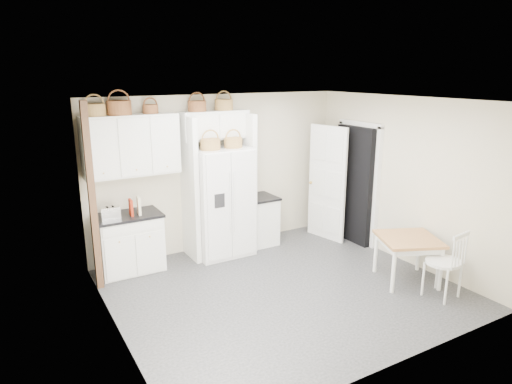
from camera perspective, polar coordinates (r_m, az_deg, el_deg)
floor at (r=6.55m, az=3.37°, el=-12.02°), size 4.50×4.50×0.00m
ceiling at (r=5.85m, az=3.76°, el=11.33°), size 4.50×4.50×0.00m
wall_back at (r=7.76m, az=-4.62°, el=2.49°), size 4.50×0.00×4.50m
wall_left at (r=5.23m, az=-17.55°, el=-4.34°), size 0.00×4.00×4.00m
wall_right at (r=7.52m, az=18.01°, el=1.39°), size 0.00×4.00×4.00m
refrigerator at (r=7.48m, az=-4.39°, el=-1.21°), size 0.92×0.74×1.78m
base_cab_left at (r=7.20m, az=-15.50°, el=-6.26°), size 0.92×0.58×0.86m
base_cab_right at (r=8.04m, az=0.58°, el=-3.62°), size 0.46×0.56×0.82m
dining_table at (r=6.99m, az=18.35°, el=-7.99°), size 1.05×1.05×0.66m
windsor_chair at (r=6.63m, az=22.39°, el=-8.08°), size 0.55×0.51×1.00m
counter_left at (r=7.06m, az=-15.75°, el=-2.86°), size 0.96×0.62×0.04m
counter_right at (r=7.91m, az=0.59°, el=-0.69°), size 0.50×0.59×0.04m
toaster at (r=6.88m, az=-17.74°, el=-2.51°), size 0.27×0.17×0.18m
cookbook_red at (r=6.95m, az=-15.36°, el=-1.89°), size 0.05×0.16×0.24m
cookbook_cream at (r=6.98m, az=-14.42°, el=-1.67°), size 0.06×0.18×0.27m
basket_upper_a at (r=6.83m, az=-19.51°, el=9.64°), size 0.30×0.30×0.17m
basket_upper_b at (r=6.90m, az=-16.72°, el=10.05°), size 0.35×0.35×0.20m
basket_upper_c at (r=7.02m, az=-13.05°, el=10.07°), size 0.23×0.23×0.13m
basket_bridge_a at (r=7.27m, az=-7.38°, el=10.60°), size 0.29×0.29×0.16m
basket_bridge_b at (r=7.46m, az=-4.04°, el=10.82°), size 0.30×0.30×0.17m
basket_fridge_a at (r=7.10m, az=-5.73°, el=5.95°), size 0.32×0.32×0.17m
basket_fridge_b at (r=7.27m, az=-2.87°, el=6.18°), size 0.30×0.30×0.16m
upper_cabinet at (r=6.99m, az=-15.33°, el=5.64°), size 1.40×0.34×0.90m
bridge_cabinet at (r=7.41m, az=-5.24°, el=8.36°), size 1.12×0.34×0.45m
fridge_panel_left at (r=7.27m, az=-8.27°, el=0.32°), size 0.08×0.60×2.30m
fridge_panel_right at (r=7.70m, az=-1.22°, el=1.28°), size 0.08×0.60×2.30m
trim_post at (r=6.51m, az=-19.80°, el=-0.79°), size 0.09×0.09×2.60m
doorway_void at (r=8.20m, az=12.29°, el=0.89°), size 0.18×0.85×2.05m
door_slab at (r=8.22m, az=8.86°, el=1.08°), size 0.21×0.79×2.05m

